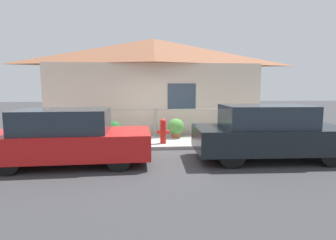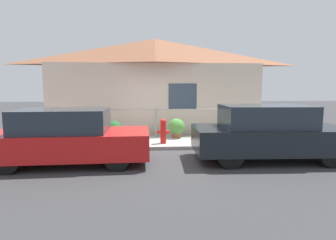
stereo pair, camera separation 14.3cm
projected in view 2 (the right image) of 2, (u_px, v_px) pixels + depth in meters
ground_plane at (157, 150)px, 8.06m from camera, size 60.00×60.00×0.00m
sidewalk at (156, 142)px, 8.96m from camera, size 24.00×1.85×0.11m
house at (155, 58)px, 10.92m from camera, size 8.86×2.23×3.96m
fence at (156, 121)px, 9.65m from camera, size 4.90×0.10×1.06m
car_left at (69, 137)px, 6.55m from camera, size 3.95×1.77×1.39m
car_right at (269, 133)px, 6.87m from camera, size 4.03×1.73×1.46m
fire_hydrant at (163, 130)px, 8.54m from camera, size 0.45×0.20×0.81m
potted_plant_near_hydrant at (177, 127)px, 9.50m from camera, size 0.59×0.59×0.70m
potted_plant_by_fence at (114, 130)px, 9.06m from camera, size 0.59×0.59×0.67m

